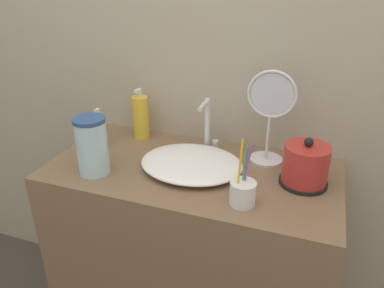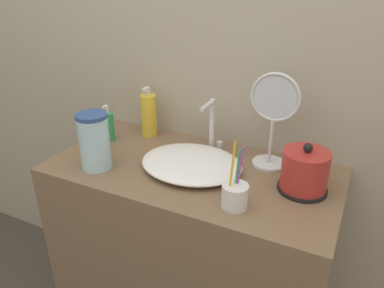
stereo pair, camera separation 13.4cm
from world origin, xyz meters
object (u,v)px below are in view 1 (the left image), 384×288
Objects in this scene: faucet at (208,123)px; lotion_bottle at (100,130)px; shampoo_bottle at (141,117)px; water_pitcher at (92,146)px; toothbrush_cup at (243,192)px; vanity_mirror at (270,113)px; electric_kettle at (305,167)px.

faucet is 1.35× the size of lotion_bottle.
shampoo_bottle is 0.34m from water_pitcher.
toothbrush_cup is 0.60× the size of vanity_mirror.
faucet is 0.45m from lotion_bottle.
electric_kettle is 1.09× the size of lotion_bottle.
faucet reaches higher than water_pitcher.
electric_kettle reaches higher than lotion_bottle.
shampoo_bottle reaches higher than lotion_bottle.
vanity_mirror reaches higher than faucet.
faucet is at bearing 13.16° from lotion_bottle.
lotion_bottle is 0.45× the size of vanity_mirror.
water_pitcher is at bearing -152.23° from vanity_mirror.
electric_kettle is (0.39, -0.14, -0.05)m from faucet.
shampoo_bottle is at bearing 176.17° from vanity_mirror.
vanity_mirror is (0.68, 0.09, 0.13)m from lotion_bottle.
lotion_bottle is at bearing 177.18° from electric_kettle.
faucet is at bearing -3.88° from shampoo_bottle.
shampoo_bottle is 0.56m from vanity_mirror.
vanity_mirror reaches higher than lotion_bottle.
shampoo_bottle is (-0.31, 0.02, -0.02)m from faucet.
water_pitcher reaches higher than lotion_bottle.
toothbrush_cup is at bearing -19.28° from lotion_bottle.
water_pitcher is (0.11, -0.21, 0.04)m from lotion_bottle.
electric_kettle is 0.82× the size of water_pitcher.
water_pitcher is (-0.55, 0.01, 0.06)m from toothbrush_cup.
lotion_bottle is at bearing -172.78° from vanity_mirror.
faucet is at bearing 123.71° from toothbrush_cup.
vanity_mirror is 1.68× the size of water_pitcher.
faucet is 1.01× the size of water_pitcher.
lotion_bottle is (-0.43, -0.10, -0.05)m from faucet.
faucet is 0.26m from vanity_mirror.
toothbrush_cup is 0.55m from water_pitcher.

